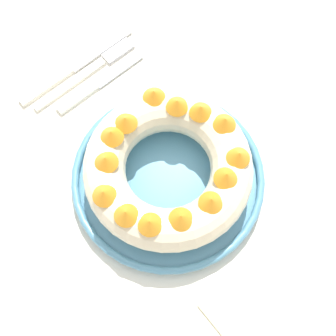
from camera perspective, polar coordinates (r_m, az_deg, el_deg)
name	(u,v)px	position (r m, az deg, el deg)	size (l,w,h in m)	color
ground_plane	(167,268)	(1.50, -0.12, -12.09)	(8.00, 8.00, 0.00)	gray
dining_table	(166,205)	(0.83, -0.21, -4.59)	(1.37, 1.18, 0.76)	silver
serving_dish	(168,178)	(0.75, 0.00, -1.23)	(0.31, 0.31, 0.02)	#518EB2
bundt_cake	(168,167)	(0.70, -0.01, 0.09)	(0.26, 0.26, 0.08)	beige
fork	(92,69)	(0.86, -9.20, 11.81)	(0.02, 0.21, 0.01)	white
serving_knife	(69,70)	(0.87, -11.95, 11.57)	(0.02, 0.24, 0.01)	white
cake_knife	(95,86)	(0.84, -8.94, 9.85)	(0.02, 0.18, 0.01)	white
napkin	(247,320)	(0.72, 9.63, -17.81)	(0.12, 0.09, 0.00)	beige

